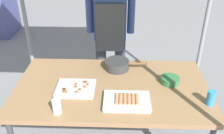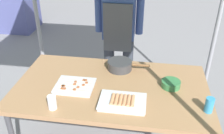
{
  "view_description": "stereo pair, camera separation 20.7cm",
  "coord_description": "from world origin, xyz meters",
  "px_view_note": "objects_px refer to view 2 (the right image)",
  "views": [
    {
      "loc": [
        0.06,
        -1.74,
        1.94
      ],
      "look_at": [
        0.0,
        0.05,
        0.9
      ],
      "focal_mm": 40.58,
      "sensor_mm": 36.0,
      "label": 1
    },
    {
      "loc": [
        0.27,
        -1.72,
        1.94
      ],
      "look_at": [
        0.0,
        0.05,
        0.9
      ],
      "focal_mm": 40.58,
      "sensor_mm": 36.0,
      "label": 2
    }
  ],
  "objects_px": {
    "tray_grilled_sausages": "(122,102)",
    "drink_cup_near_edge": "(52,102)",
    "stall_table": "(111,91)",
    "cooking_wok": "(120,65)",
    "drink_cup_by_wok": "(209,105)",
    "condiment_bowl": "(171,84)",
    "tray_meat_skewers": "(75,86)",
    "vendor_woman": "(119,25)"
  },
  "relations": [
    {
      "from": "tray_meat_skewers",
      "to": "condiment_bowl",
      "type": "distance_m",
      "value": 0.79
    },
    {
      "from": "drink_cup_by_wok",
      "to": "vendor_woman",
      "type": "distance_m",
      "value": 1.33
    },
    {
      "from": "stall_table",
      "to": "drink_cup_by_wok",
      "type": "distance_m",
      "value": 0.78
    },
    {
      "from": "stall_table",
      "to": "cooking_wok",
      "type": "distance_m",
      "value": 0.3
    },
    {
      "from": "tray_grilled_sausages",
      "to": "condiment_bowl",
      "type": "distance_m",
      "value": 0.47
    },
    {
      "from": "tray_grilled_sausages",
      "to": "drink_cup_near_edge",
      "type": "bearing_deg",
      "value": -165.79
    },
    {
      "from": "tray_grilled_sausages",
      "to": "vendor_woman",
      "type": "relative_size",
      "value": 0.22
    },
    {
      "from": "tray_grilled_sausages",
      "to": "drink_cup_near_edge",
      "type": "xyz_separation_m",
      "value": [
        -0.5,
        -0.13,
        0.04
      ]
    },
    {
      "from": "tray_grilled_sausages",
      "to": "drink_cup_by_wok",
      "type": "relative_size",
      "value": 3.02
    },
    {
      "from": "vendor_woman",
      "to": "tray_meat_skewers",
      "type": "bearing_deg",
      "value": 75.36
    },
    {
      "from": "stall_table",
      "to": "drink_cup_near_edge",
      "type": "height_order",
      "value": "drink_cup_near_edge"
    },
    {
      "from": "stall_table",
      "to": "condiment_bowl",
      "type": "height_order",
      "value": "condiment_bowl"
    },
    {
      "from": "cooking_wok",
      "to": "tray_meat_skewers",
      "type": "bearing_deg",
      "value": -132.61
    },
    {
      "from": "stall_table",
      "to": "condiment_bowl",
      "type": "xyz_separation_m",
      "value": [
        0.49,
        0.06,
        0.08
      ]
    },
    {
      "from": "cooking_wok",
      "to": "drink_cup_by_wok",
      "type": "height_order",
      "value": "drink_cup_by_wok"
    },
    {
      "from": "cooking_wok",
      "to": "stall_table",
      "type": "bearing_deg",
      "value": -98.2
    },
    {
      "from": "tray_meat_skewers",
      "to": "condiment_bowl",
      "type": "xyz_separation_m",
      "value": [
        0.78,
        0.14,
        0.01
      ]
    },
    {
      "from": "stall_table",
      "to": "cooking_wok",
      "type": "xyz_separation_m",
      "value": [
        0.04,
        0.28,
        0.1
      ]
    },
    {
      "from": "drink_cup_near_edge",
      "to": "vendor_woman",
      "type": "height_order",
      "value": "vendor_woman"
    },
    {
      "from": "cooking_wok",
      "to": "vendor_woman",
      "type": "xyz_separation_m",
      "value": [
        -0.09,
        0.57,
        0.17
      ]
    },
    {
      "from": "drink_cup_by_wok",
      "to": "tray_meat_skewers",
      "type": "bearing_deg",
      "value": 172.12
    },
    {
      "from": "vendor_woman",
      "to": "cooking_wok",
      "type": "bearing_deg",
      "value": 98.71
    },
    {
      "from": "drink_cup_near_edge",
      "to": "drink_cup_by_wok",
      "type": "distance_m",
      "value": 1.12
    },
    {
      "from": "vendor_woman",
      "to": "condiment_bowl",
      "type": "bearing_deg",
      "value": 124.2
    },
    {
      "from": "tray_meat_skewers",
      "to": "cooking_wok",
      "type": "distance_m",
      "value": 0.49
    },
    {
      "from": "tray_grilled_sausages",
      "to": "condiment_bowl",
      "type": "height_order",
      "value": "condiment_bowl"
    },
    {
      "from": "vendor_woman",
      "to": "stall_table",
      "type": "bearing_deg",
      "value": 93.15
    },
    {
      "from": "stall_table",
      "to": "cooking_wok",
      "type": "height_order",
      "value": "cooking_wok"
    },
    {
      "from": "stall_table",
      "to": "tray_grilled_sausages",
      "type": "relative_size",
      "value": 4.55
    },
    {
      "from": "drink_cup_by_wok",
      "to": "cooking_wok",
      "type": "bearing_deg",
      "value": 144.5
    },
    {
      "from": "tray_meat_skewers",
      "to": "condiment_bowl",
      "type": "bearing_deg",
      "value": 9.88
    },
    {
      "from": "tray_grilled_sausages",
      "to": "cooking_wok",
      "type": "xyz_separation_m",
      "value": [
        -0.08,
        0.51,
        0.03
      ]
    },
    {
      "from": "cooking_wok",
      "to": "vendor_woman",
      "type": "distance_m",
      "value": 0.6
    },
    {
      "from": "cooking_wok",
      "to": "drink_cup_near_edge",
      "type": "relative_size",
      "value": 3.5
    },
    {
      "from": "drink_cup_near_edge",
      "to": "drink_cup_by_wok",
      "type": "xyz_separation_m",
      "value": [
        1.12,
        0.13,
        0.0
      ]
    },
    {
      "from": "drink_cup_near_edge",
      "to": "vendor_woman",
      "type": "xyz_separation_m",
      "value": [
        0.33,
        1.2,
        0.16
      ]
    },
    {
      "from": "drink_cup_near_edge",
      "to": "vendor_woman",
      "type": "distance_m",
      "value": 1.25
    },
    {
      "from": "stall_table",
      "to": "vendor_woman",
      "type": "distance_m",
      "value": 0.89
    },
    {
      "from": "tray_grilled_sausages",
      "to": "condiment_bowl",
      "type": "bearing_deg",
      "value": 37.94
    },
    {
      "from": "tray_meat_skewers",
      "to": "vendor_woman",
      "type": "bearing_deg",
      "value": 75.36
    },
    {
      "from": "cooking_wok",
      "to": "vendor_woman",
      "type": "bearing_deg",
      "value": 98.71
    },
    {
      "from": "tray_meat_skewers",
      "to": "vendor_woman",
      "type": "distance_m",
      "value": 0.97
    }
  ]
}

